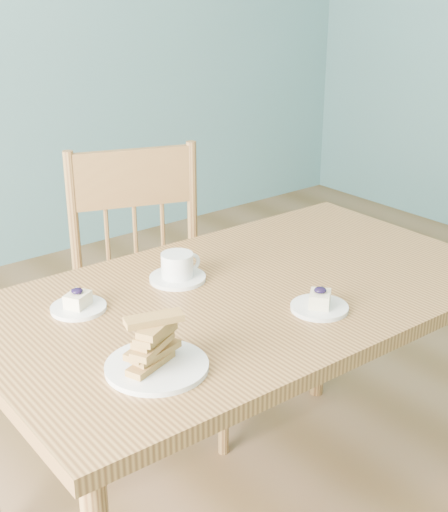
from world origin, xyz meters
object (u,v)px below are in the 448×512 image
(cheesecake_plate_near, at_px, (320,304))
(coffee_cup, at_px, (178,269))
(dining_chair, at_px, (147,298))
(biscotti_plate, at_px, (156,350))
(dining_table, at_px, (246,315))
(cheesecake_plate_far, at_px, (78,304))

(cheesecake_plate_near, xyz_separation_m, coffee_cup, (-0.17, 0.37, 0.02))
(dining_chair, relative_size, cheesecake_plate_near, 6.90)
(cheesecake_plate_near, height_order, biscotti_plate, biscotti_plate)
(dining_table, bearing_deg, biscotti_plate, -154.87)
(dining_table, bearing_deg, dining_chair, 87.29)
(cheesecake_plate_near, bearing_deg, dining_table, 108.53)
(dining_chair, bearing_deg, cheesecake_plate_far, -118.61)
(cheesecake_plate_near, relative_size, cheesecake_plate_far, 1.04)
(cheesecake_plate_near, height_order, cheesecake_plate_far, cheesecake_plate_near)
(cheesecake_plate_near, bearing_deg, cheesecake_plate_far, 141.48)
(dining_chair, height_order, cheesecake_plate_near, dining_chair)
(coffee_cup, xyz_separation_m, biscotti_plate, (-0.30, -0.35, 0.01))
(dining_table, distance_m, dining_chair, 0.59)
(cheesecake_plate_far, xyz_separation_m, coffee_cup, (0.30, -0.01, 0.02))
(dining_chair, xyz_separation_m, cheesecake_plate_near, (0.03, -0.76, 0.26))
(dining_table, height_order, cheesecake_plate_far, cheesecake_plate_far)
(dining_table, relative_size, cheesecake_plate_near, 9.84)
(dining_table, height_order, cheesecake_plate_near, cheesecake_plate_near)
(cheesecake_plate_far, xyz_separation_m, biscotti_plate, (-0.00, -0.36, 0.03))
(dining_table, relative_size, cheesecake_plate_far, 10.25)
(biscotti_plate, bearing_deg, dining_table, 24.27)
(dining_chair, bearing_deg, biscotti_plate, -100.61)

